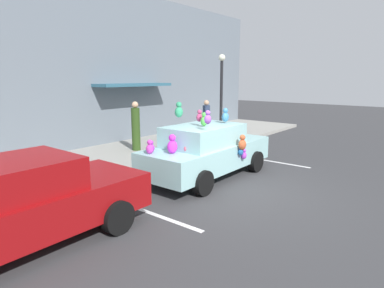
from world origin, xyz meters
The scene contains 11 objects.
ground_plane centered at (0.00, 0.00, 0.00)m, with size 60.00×60.00×0.00m, color #38383A.
sidewalk centered at (0.00, 5.00, 0.07)m, with size 24.00×4.00×0.15m, color gray.
storefront_building centered at (0.03, 7.14, 3.19)m, with size 24.00×1.25×6.40m.
parking_stripe_front centered at (3.55, 1.00, 0.00)m, with size 0.12×3.60×0.01m, color silver.
parking_stripe_rear centered at (-2.20, 1.00, 0.00)m, with size 0.12×3.60×0.01m, color silver.
plush_covered_car centered at (0.67, 1.22, 0.80)m, with size 4.35×1.98×2.21m.
parked_sedan_behind centered at (-4.71, 1.28, 0.79)m, with size 4.57×1.96×1.54m.
teddy_bear_on_sidewalk centered at (-1.96, 3.52, 0.44)m, with size 0.33×0.28×0.63m.
street_lamp_post centered at (4.76, 3.50, 2.40)m, with size 0.28×0.28×3.64m.
pedestrian_near_shopfront centered at (1.40, 5.07, 1.02)m, with size 0.32×0.32×1.84m.
pedestrian_by_lamp centered at (5.54, 4.84, 0.93)m, with size 0.34×0.34×1.68m.
Camera 1 is at (-6.83, -4.25, 2.87)m, focal length 30.90 mm.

